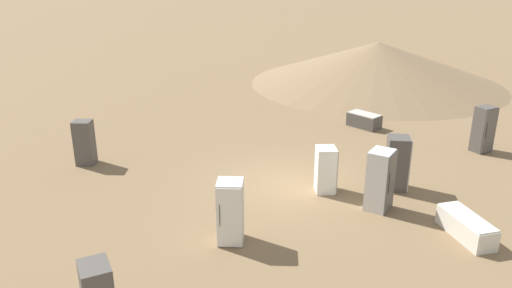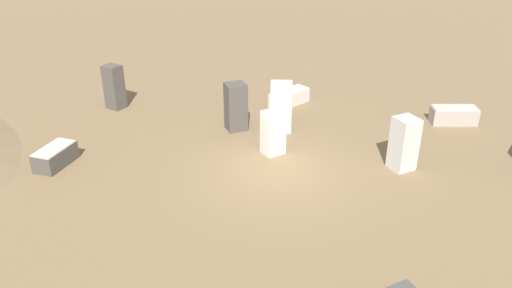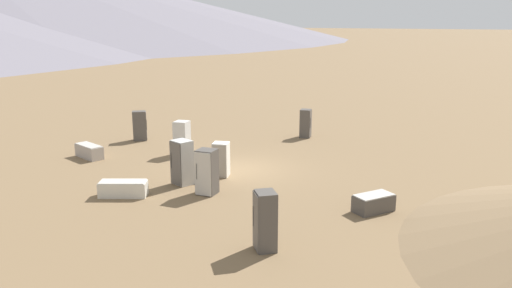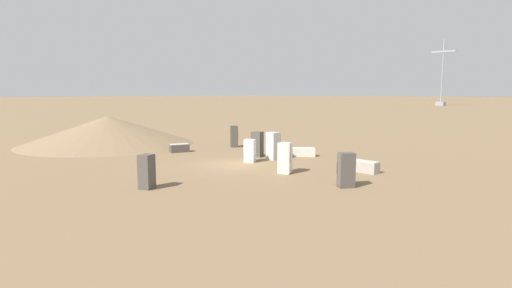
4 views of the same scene
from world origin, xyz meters
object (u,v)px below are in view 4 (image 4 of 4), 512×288
(discarded_fridge_1, at_px, (250,151))
(discarded_fridge_5, at_px, (285,158))
(power_pylon_2, at_px, (442,85))
(discarded_fridge_0, at_px, (234,136))
(discarded_fridge_2, at_px, (364,166))
(discarded_fridge_9, at_px, (346,170))
(discarded_fridge_7, at_px, (302,152))
(discarded_fridge_6, at_px, (179,148))
(discarded_fridge_8, at_px, (147,172))
(discarded_fridge_3, at_px, (273,146))
(discarded_fridge_4, at_px, (257,144))

(discarded_fridge_1, xyz_separation_m, discarded_fridge_5, (4.15, -1.31, 0.12))
(power_pylon_2, distance_m, discarded_fridge_1, 139.07)
(discarded_fridge_0, xyz_separation_m, discarded_fridge_1, (6.29, -4.44, -0.15))
(power_pylon_2, height_order, discarded_fridge_0, power_pylon_2)
(discarded_fridge_0, bearing_deg, discarded_fridge_2, 26.41)
(discarded_fridge_9, bearing_deg, discarded_fridge_7, -2.28)
(discarded_fridge_0, bearing_deg, power_pylon_2, 137.80)
(discarded_fridge_6, height_order, discarded_fridge_8, discarded_fridge_8)
(discarded_fridge_6, xyz_separation_m, discarded_fridge_9, (15.81, -1.31, 0.54))
(discarded_fridge_2, xyz_separation_m, discarded_fridge_6, (-14.57, -2.76, -0.02))
(discarded_fridge_1, bearing_deg, discarded_fridge_8, -108.35)
(discarded_fridge_6, distance_m, discarded_fridge_9, 15.87)
(discarded_fridge_1, distance_m, discarded_fridge_9, 8.76)
(discarded_fridge_5, distance_m, discarded_fridge_9, 4.44)
(discarded_fridge_2, relative_size, discarded_fridge_7, 0.96)
(discarded_fridge_6, relative_size, discarded_fridge_9, 0.95)
(discarded_fridge_5, relative_size, discarded_fridge_8, 1.06)
(discarded_fridge_9, bearing_deg, discarded_fridge_5, 30.41)
(discarded_fridge_0, distance_m, discarded_fridge_7, 7.37)
(discarded_fridge_3, relative_size, discarded_fridge_8, 1.13)
(discarded_fridge_4, height_order, discarded_fridge_8, discarded_fridge_4)
(discarded_fridge_3, xyz_separation_m, discarded_fridge_6, (-7.72, -2.45, -0.63))
(discarded_fridge_0, distance_m, discarded_fridge_4, 5.57)
(discarded_fridge_6, bearing_deg, power_pylon_2, 121.73)
(discarded_fridge_4, height_order, discarded_fridge_7, discarded_fridge_4)
(discarded_fridge_4, bearing_deg, power_pylon_2, 85.20)
(discarded_fridge_1, relative_size, discarded_fridge_3, 0.81)
(discarded_fridge_7, bearing_deg, power_pylon_2, -25.78)
(power_pylon_2, relative_size, discarded_fridge_0, 12.88)
(discarded_fridge_3, bearing_deg, discarded_fridge_8, -77.62)
(power_pylon_2, relative_size, discarded_fridge_9, 13.78)
(power_pylon_2, relative_size, discarded_fridge_7, 12.81)
(discarded_fridge_4, bearing_deg, discarded_fridge_0, 136.04)
(discarded_fridge_6, bearing_deg, discarded_fridge_4, 44.30)
(discarded_fridge_7, bearing_deg, discarded_fridge_3, 126.15)
(discarded_fridge_0, height_order, discarded_fridge_9, discarded_fridge_0)
(discarded_fridge_0, height_order, discarded_fridge_4, discarded_fridge_0)
(power_pylon_2, relative_size, discarded_fridge_4, 13.00)
(discarded_fridge_1, relative_size, discarded_fridge_6, 0.94)
(discarded_fridge_3, height_order, discarded_fridge_8, discarded_fridge_3)
(discarded_fridge_8, relative_size, discarded_fridge_9, 0.98)
(power_pylon_2, relative_size, discarded_fridge_1, 15.45)
(discarded_fridge_4, bearing_deg, discarded_fridge_6, -174.93)
(discarded_fridge_9, bearing_deg, discarded_fridge_6, 33.23)
(discarded_fridge_7, bearing_deg, discarded_fridge_5, 167.44)
(discarded_fridge_2, distance_m, discarded_fridge_9, 4.29)
(discarded_fridge_2, xyz_separation_m, discarded_fridge_4, (-8.56, -0.12, 0.58))
(discarded_fridge_3, xyz_separation_m, discarded_fridge_4, (-1.71, 0.18, -0.04))
(discarded_fridge_5, xyz_separation_m, discarded_fridge_8, (-2.47, -7.58, -0.05))
(discarded_fridge_8, bearing_deg, discarded_fridge_4, -9.45)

